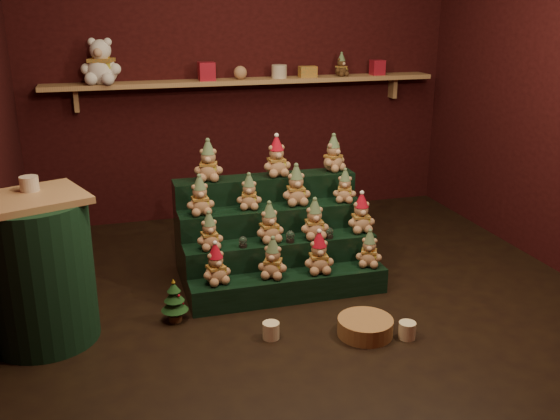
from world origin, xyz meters
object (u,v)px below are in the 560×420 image
object	(u,v)px
mug_left	(271,330)
white_bear	(101,55)
snow_globe_a	(243,242)
snow_globe_c	(329,233)
side_table	(39,270)
wicker_basket	(365,327)
riser_tier_front	(290,287)
brown_bear	(341,65)
mini_christmas_tree	(174,301)
mug_right	(407,330)
snow_globe_b	(290,236)

from	to	relation	value
mug_left	white_bear	xyz separation A→B (m)	(-0.86, 2.29, 1.51)
snow_globe_a	mug_left	xyz separation A→B (m)	(0.02, -0.65, -0.35)
white_bear	snow_globe_c	bearing A→B (deg)	-31.27
side_table	wicker_basket	size ratio (longest dim) A/B	2.66
riser_tier_front	brown_bear	size ratio (longest dim) A/B	6.63
snow_globe_c	brown_bear	bearing A→B (deg)	66.90
riser_tier_front	side_table	size ratio (longest dim) A/B	1.51
riser_tier_front	side_table	xyz separation A→B (m)	(-1.61, -0.10, 0.37)
mini_christmas_tree	mug_right	size ratio (longest dim) A/B	2.81
snow_globe_c	wicker_basket	distance (m)	0.85
snow_globe_c	wicker_basket	xyz separation A→B (m)	(-0.04, -0.77, -0.35)
mug_left	mug_right	bearing A→B (deg)	-15.96
mini_christmas_tree	wicker_basket	bearing A→B (deg)	-24.41
riser_tier_front	mug_right	distance (m)	0.90
snow_globe_c	mug_left	size ratio (longest dim) A/B	0.76
snow_globe_c	white_bear	distance (m)	2.49
snow_globe_c	mini_christmas_tree	bearing A→B (deg)	-167.21
wicker_basket	snow_globe_a	bearing A→B (deg)	127.91
mini_christmas_tree	brown_bear	world-z (taller)	brown_bear
riser_tier_front	brown_bear	xyz separation A→B (m)	(1.05, 1.80, 1.34)
snow_globe_b	snow_globe_c	distance (m)	0.30
mini_christmas_tree	wicker_basket	distance (m)	1.23
snow_globe_c	mini_christmas_tree	xyz separation A→B (m)	(-1.16, -0.26, -0.26)
snow_globe_b	side_table	xyz separation A→B (m)	(-1.66, -0.26, 0.05)
wicker_basket	mug_left	bearing A→B (deg)	168.22
riser_tier_front	snow_globe_a	world-z (taller)	snow_globe_a
side_table	mug_right	bearing A→B (deg)	-36.69
mug_left	snow_globe_c	bearing A→B (deg)	46.57
snow_globe_c	mug_right	size ratio (longest dim) A/B	0.75
white_bear	mug_left	bearing A→B (deg)	-52.73
snow_globe_a	snow_globe_c	world-z (taller)	snow_globe_c
snow_globe_a	snow_globe_b	bearing A→B (deg)	0.00
snow_globe_c	mini_christmas_tree	world-z (taller)	snow_globe_c
snow_globe_b	white_bear	world-z (taller)	white_bear
side_table	mini_christmas_tree	xyz separation A→B (m)	(0.79, -0.00, -0.31)
snow_globe_a	mug_left	world-z (taller)	snow_globe_a
snow_globe_b	mug_right	bearing A→B (deg)	-60.96
snow_globe_c	brown_bear	size ratio (longest dim) A/B	0.38
snow_globe_a	snow_globe_b	world-z (taller)	snow_globe_b
snow_globe_b	wicker_basket	xyz separation A→B (m)	(0.26, -0.77, -0.35)
brown_bear	side_table	bearing A→B (deg)	-165.71
riser_tier_front	mug_left	xyz separation A→B (m)	(-0.27, -0.49, -0.04)
brown_bear	mug_left	bearing A→B (deg)	-141.20
snow_globe_c	white_bear	size ratio (longest dim) A/B	0.17
side_table	wicker_basket	world-z (taller)	side_table
mug_right	side_table	bearing A→B (deg)	163.85
snow_globe_a	wicker_basket	size ratio (longest dim) A/B	0.23
mug_left	brown_bear	xyz separation A→B (m)	(1.32, 2.29, 1.37)
mini_christmas_tree	white_bear	xyz separation A→B (m)	(-0.31, 1.90, 1.41)
snow_globe_a	brown_bear	xyz separation A→B (m)	(1.34, 1.64, 1.03)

